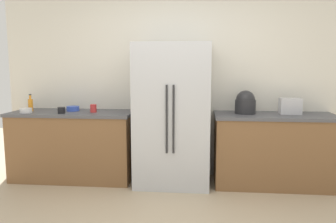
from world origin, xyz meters
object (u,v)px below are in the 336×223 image
Objects in this scene: rice_cooker at (245,103)px; toaster at (290,106)px; bowl_a at (73,109)px; bowl_b at (26,110)px; cup_a at (93,108)px; refrigerator at (173,115)px; bottle_a at (31,104)px; cup_b at (61,110)px.

toaster is at bearing 0.62° from rice_cooker.
bowl_a reaches higher than bowl_b.
cup_a is at bearing -178.02° from toaster.
refrigerator is 7.77× the size of bottle_a.
cup_a is (0.87, -0.02, -0.04)m from bottle_a.
cup_b reaches higher than bowl_a.
cup_a is (-2.53, -0.09, -0.05)m from toaster.
cup_a is 0.87m from bowl_b.
rice_cooker is 2.84m from bowl_b.
refrigerator is 1.92m from bottle_a.
bowl_a is (-2.85, 0.02, -0.07)m from toaster.
cup_b is at bearing -102.37° from bowl_a.
bowl_a is (0.55, 0.09, -0.06)m from bottle_a.
bottle_a is at bearing 95.01° from bowl_b.
cup_a reaches higher than bowl_a.
rice_cooker is at bearing -179.38° from toaster.
cup_b is (-2.35, -0.22, -0.10)m from rice_cooker.
cup_b is at bearing -160.02° from cup_a.
refrigerator reaches higher than cup_b.
cup_a is at bearing -1.58° from bottle_a.
refrigerator is 6.08× the size of rice_cooker.
rice_cooker reaches higher than cup_b.
toaster is 2.91m from cup_b.
toaster reaches higher than cup_a.
cup_b is (0.50, -0.16, -0.05)m from bottle_a.
toaster reaches higher than cup_b.
bowl_b is at bearing -176.37° from toaster.
bowl_a is at bearing 160.92° from cup_a.
bowl_a is at bearing 179.52° from toaster.
cup_b is (-0.38, -0.14, -0.01)m from cup_a.
refrigerator is 1.49m from toaster.
toaster is at bearing 3.63° from bowl_b.
rice_cooker is at bearing 6.49° from refrigerator.
toaster is at bearing -0.48° from bowl_a.
rice_cooker is (-0.56, -0.01, 0.03)m from toaster.
toaster is 0.88× the size of rice_cooker.
bowl_a is (-2.29, 0.03, -0.10)m from rice_cooker.
refrigerator is at bearing -173.51° from rice_cooker.
toaster is 2.48× the size of cup_a.
refrigerator is at bearing -5.63° from bowl_a.
toaster is 1.54× the size of bowl_a.
bowl_a is at bearing 174.37° from refrigerator.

